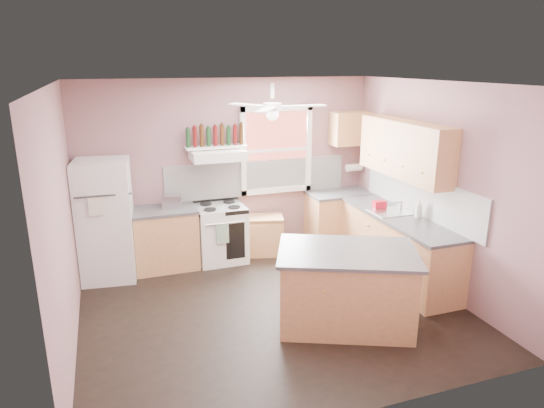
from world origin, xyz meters
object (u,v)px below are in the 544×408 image
object	(u,v)px
refrigerator	(106,221)
stove	(221,233)
cart	(263,235)
toaster	(172,201)
island	(346,289)

from	to	relation	value
refrigerator	stove	world-z (taller)	refrigerator
refrigerator	cart	bearing A→B (deg)	9.51
toaster	cart	xyz separation A→B (m)	(1.38, 0.00, -0.68)
refrigerator	island	xyz separation A→B (m)	(2.53, -2.22, -0.41)
toaster	stove	size ratio (longest dim) A/B	0.33
refrigerator	stove	size ratio (longest dim) A/B	1.94
refrigerator	toaster	xyz separation A→B (m)	(0.92, 0.11, 0.15)
refrigerator	cart	xyz separation A→B (m)	(2.30, 0.12, -0.53)
toaster	cart	distance (m)	1.54
refrigerator	cart	world-z (taller)	refrigerator
refrigerator	island	distance (m)	3.39
refrigerator	toaster	distance (m)	0.94
island	toaster	bearing A→B (deg)	148.33
toaster	island	distance (m)	2.89
stove	island	size ratio (longest dim) A/B	0.59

